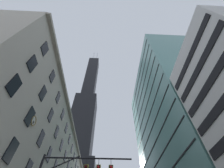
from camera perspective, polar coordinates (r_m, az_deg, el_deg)
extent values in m
cube|color=#B2A893|center=(44.64, -14.88, -18.32)|extent=(0.70, 63.24, 0.60)
cube|color=black|center=(18.64, -35.34, -20.83)|extent=(0.14, 1.40, 2.20)
cube|color=black|center=(17.39, -34.53, -0.34)|extent=(0.14, 1.40, 2.20)
cube|color=black|center=(20.56, -29.97, -11.17)|extent=(0.14, 1.40, 2.20)
cube|color=black|center=(24.35, -26.54, -18.83)|extent=(0.14, 1.40, 2.20)
cube|color=black|center=(28.52, -23.88, -24.31)|extent=(0.14, 1.40, 2.20)
cube|color=black|center=(32.92, -21.76, -28.32)|extent=(0.14, 1.40, 2.20)
cube|color=black|center=(20.32, -29.26, 7.19)|extent=(0.14, 1.40, 2.20)
cube|color=black|center=(23.09, -25.92, -3.31)|extent=(0.14, 1.40, 2.20)
cube|color=black|center=(26.52, -23.33, -11.34)|extent=(0.14, 1.40, 2.20)
cube|color=black|center=(30.39, -21.27, -17.41)|extent=(0.14, 1.40, 2.20)
cube|color=black|center=(34.56, -19.60, -22.05)|extent=(0.14, 1.40, 2.20)
cube|color=black|center=(38.92, -18.22, -25.66)|extent=(0.14, 1.40, 2.20)
cube|color=black|center=(43.42, -17.06, -28.52)|extent=(0.14, 1.40, 2.20)
cube|color=black|center=(23.63, -25.30, 12.69)|extent=(0.14, 1.40, 2.20)
cube|color=black|center=(26.06, -22.78, 2.89)|extent=(0.14, 1.40, 2.20)
cube|color=black|center=(29.14, -20.78, -5.05)|extent=(0.14, 1.40, 2.20)
cube|color=black|center=(32.71, -19.16, -11.37)|extent=(0.14, 1.40, 2.20)
cube|color=black|center=(36.61, -17.82, -16.38)|extent=(0.14, 1.40, 2.20)
cube|color=black|center=(40.75, -16.69, -20.40)|extent=(0.14, 1.40, 2.20)
cube|color=black|center=(45.06, -15.73, -23.66)|extent=(0.14, 1.40, 2.20)
cube|color=black|center=(49.51, -14.91, -26.33)|extent=(0.14, 1.40, 2.20)
cube|color=black|center=(54.05, -14.19, -28.56)|extent=(0.14, 1.40, 2.20)
torus|color=olive|center=(21.39, -28.82, -12.81)|extent=(0.12, 1.28, 1.28)
cylinder|color=silver|center=(21.41, -28.92, -12.80)|extent=(0.05, 1.11, 1.11)
cube|color=black|center=(21.29, -28.91, -13.09)|extent=(0.03, 0.12, 0.33)
cube|color=black|center=(21.34, -28.89, -13.42)|extent=(0.03, 0.26, 0.47)
cube|color=black|center=(109.78, -11.93, -16.23)|extent=(17.17, 17.17, 52.28)
cube|color=black|center=(150.52, -8.33, 2.43)|extent=(11.04, 11.04, 65.35)
cylinder|color=silver|center=(188.00, -7.46, 10.56)|extent=(1.20, 1.20, 23.55)
cylinder|color=silver|center=(187.58, -6.10, 10.54)|extent=(1.20, 1.20, 23.55)
cube|color=black|center=(21.13, 34.58, 0.63)|extent=(0.16, 12.60, 1.10)
cube|color=black|center=(23.19, 31.30, 5.25)|extent=(0.16, 12.60, 1.10)
cube|color=black|center=(25.43, 28.53, 9.08)|extent=(0.16, 12.60, 1.10)
cube|color=slate|center=(48.26, 24.77, -15.67)|extent=(17.15, 36.73, 51.79)
cube|color=black|center=(40.65, 17.59, -27.82)|extent=(0.12, 35.73, 0.24)
cube|color=black|center=(42.26, 16.21, -22.91)|extent=(0.12, 35.73, 0.24)
cube|color=black|center=(44.17, 15.02, -18.38)|extent=(0.12, 35.73, 0.24)
cube|color=black|center=(46.35, 13.99, -14.25)|extent=(0.12, 35.73, 0.24)
cube|color=black|center=(48.76, 13.10, -10.50)|extent=(0.12, 35.73, 0.24)
cube|color=black|center=(51.37, 12.31, -7.12)|extent=(0.12, 35.73, 0.24)
cube|color=black|center=(54.15, 11.60, -4.08)|extent=(0.12, 35.73, 0.24)
cube|color=black|center=(57.07, 10.98, -1.33)|extent=(0.12, 35.73, 0.24)
cube|color=black|center=(60.12, 10.41, 1.14)|extent=(0.12, 35.73, 0.24)
cylinder|color=black|center=(15.01, -9.55, -27.27)|extent=(8.08, 0.14, 0.14)
cylinder|color=black|center=(15.24, -20.17, -28.07)|extent=(3.32, 0.10, 1.67)
cylinder|color=black|center=(14.90, -10.15, -28.28)|extent=(0.04, 0.04, 0.60)
sphere|color=#450808|center=(14.59, -10.49, -29.73)|extent=(0.20, 0.20, 0.20)
cylinder|color=black|center=(14.82, -5.31, -28.63)|extent=(0.04, 0.04, 0.60)
sphere|color=red|center=(14.50, -5.48, -30.11)|extent=(0.20, 0.20, 0.20)
cylinder|color=black|center=(14.81, -0.41, -28.81)|extent=(0.04, 0.04, 0.60)
sphere|color=red|center=(14.49, -0.40, -30.29)|extent=(0.20, 0.20, 0.20)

